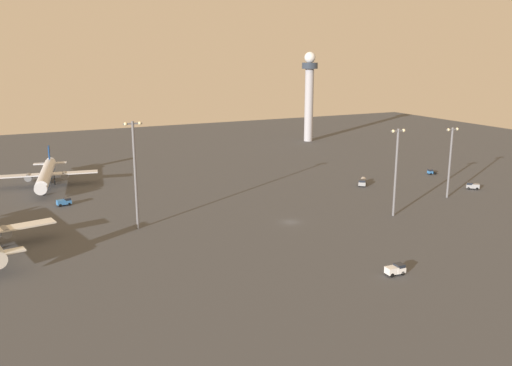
{
  "coord_description": "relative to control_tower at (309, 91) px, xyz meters",
  "views": [
    {
      "loc": [
        -69.68,
        -123.07,
        45.05
      ],
      "look_at": [
        3.97,
        29.89,
        4.0
      ],
      "focal_mm": 38.16,
      "sensor_mm": 36.0,
      "label": 1
    }
  ],
  "objects": [
    {
      "name": "apron_light_central",
      "position": [
        -18.51,
        -116.07,
        -12.85
      ],
      "size": [
        4.8,
        0.9,
        22.34
      ],
      "color": "slate",
      "rests_on": "ground"
    },
    {
      "name": "control_tower",
      "position": [
        0.0,
        0.0,
        0.0
      ],
      "size": [
        8.0,
        8.0,
        45.07
      ],
      "color": "#A8A8B2",
      "rests_on": "ground"
    },
    {
      "name": "ground_plane",
      "position": [
        -75.96,
        -116.97,
        -25.8
      ],
      "size": [
        416.0,
        416.0,
        0.0
      ],
      "primitive_type": "plane",
      "color": "#424449"
    },
    {
      "name": "apron_light_west",
      "position": [
        -114.67,
        -104.52,
        -9.85
      ],
      "size": [
        4.8,
        0.9,
        28.16
      ],
      "color": "slate",
      "rests_on": "ground"
    },
    {
      "name": "apron_light_east",
      "position": [
        -46.89,
        -124.37,
        -11.62
      ],
      "size": [
        4.8,
        0.9,
        24.72
      ],
      "color": "slate",
      "rests_on": "ground"
    },
    {
      "name": "airplane_taxiway_distant",
      "position": [
        -131.65,
        -45.27,
        -21.56
      ],
      "size": [
        34.1,
        43.62,
        11.22
      ],
      "rotation": [
        0.0,
        0.0,
        2.98
      ],
      "color": "silver",
      "rests_on": "ground"
    },
    {
      "name": "pushback_tug",
      "position": [
        0.52,
        -88.33,
        -24.73
      ],
      "size": [
        3.37,
        2.38,
        2.05
      ],
      "rotation": [
        0.0,
        0.0,
        1.37
      ],
      "color": "#3372BF",
      "rests_on": "ground"
    },
    {
      "name": "maintenance_van",
      "position": [
        -73.92,
        -157.79,
        -24.62
      ],
      "size": [
        4.2,
        2.12,
        2.25
      ],
      "rotation": [
        0.0,
        0.0,
        4.68
      ],
      "color": "white",
      "rests_on": "ground"
    },
    {
      "name": "cargo_loader",
      "position": [
        -129.31,
        -73.12,
        -24.62
      ],
      "size": [
        4.39,
        2.57,
        2.25
      ],
      "rotation": [
        0.0,
        0.0,
        4.87
      ],
      "color": "#3372BF",
      "rests_on": "ground"
    },
    {
      "name": "baggage_tractor",
      "position": [
        -2.92,
        -111.75,
        -24.62
      ],
      "size": [
        4.33,
        4.3,
        2.25
      ],
      "rotation": [
        0.0,
        0.0,
        0.8
      ],
      "color": "gray",
      "rests_on": "ground"
    },
    {
      "name": "fuel_truck",
      "position": [
        -33.1,
        -91.39,
        -24.43
      ],
      "size": [
        5.71,
        6.14,
        2.35
      ],
      "rotation": [
        0.0,
        0.0,
        2.43
      ],
      "color": "gray",
      "rests_on": "ground"
    }
  ]
}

